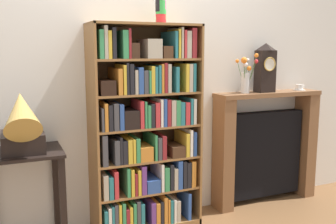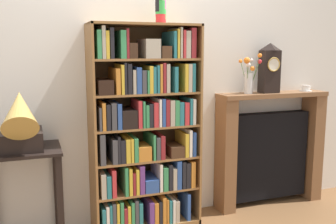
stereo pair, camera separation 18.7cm
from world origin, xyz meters
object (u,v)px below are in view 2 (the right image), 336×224
Objects in this scene: cup_stack at (161,9)px; gramophone at (21,122)px; flower_vase at (249,77)px; fireplace_mantel at (269,150)px; mantel_clock at (270,68)px; bookshelf at (145,134)px; side_table_left at (24,177)px; teacup_with_saucer at (306,88)px.

cup_stack is 1.35m from gramophone.
cup_stack reaches higher than flower_vase.
fireplace_mantel is 2.38× the size of mantel_clock.
bookshelf is 7.13× the size of cup_stack.
cup_stack reaches higher than gramophone.
cup_stack is 1.63m from side_table_left.
mantel_clock is at bearing 3.41° from bookshelf.
gramophone is 1.94m from flower_vase.
teacup_with_saucer is (0.42, 0.00, -0.20)m from mantel_clock.
fireplace_mantel is (1.11, 0.08, -1.25)m from cup_stack.
mantel_clock reaches higher than side_table_left.
cup_stack is 1.89× the size of teacup_with_saucer.
cup_stack reaches higher than fireplace_mantel.
flower_vase is (0.85, 0.05, -0.55)m from cup_stack.
side_table_left is at bearing 90.00° from gramophone.
teacup_with_saucer is (0.37, -0.02, 0.57)m from fireplace_mantel.
flower_vase is (1.92, 0.10, 0.68)m from side_table_left.
bookshelf reaches higher than side_table_left.
cup_stack is at bearing 4.87° from bookshelf.
side_table_left is 0.42m from gramophone.
teacup_with_saucer is at bearing 2.60° from bookshelf.
bookshelf is 1.31m from mantel_clock.
cup_stack is at bearing -176.79° from mantel_clock.
side_table_left is 2.04m from flower_vase.
mantel_clock is at bearing 3.21° from cup_stack.
gramophone is 1.12× the size of mantel_clock.
gramophone is at bearing -174.86° from flower_vase.
teacup_with_saucer is at bearing 0.75° from flower_vase.
cup_stack reaches higher than bookshelf.
mantel_clock is (-0.05, -0.02, 0.77)m from fireplace_mantel.
gramophone is (-0.00, -0.07, 0.42)m from side_table_left.
gramophone is at bearing -173.63° from cup_stack.
flower_vase is 0.64m from teacup_with_saucer.
side_table_left is 6.16× the size of teacup_with_saucer.
gramophone is 2.23m from fireplace_mantel.
cup_stack is 1.02m from flower_vase.
bookshelf reaches higher than teacup_with_saucer.
cup_stack is 1.63m from teacup_with_saucer.
flower_vase is (1.92, 0.17, 0.26)m from gramophone.
bookshelf is at bearing 6.61° from gramophone.
cup_stack is at bearing -177.62° from teacup_with_saucer.
fireplace_mantel is (1.26, 0.09, -0.26)m from bookshelf.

